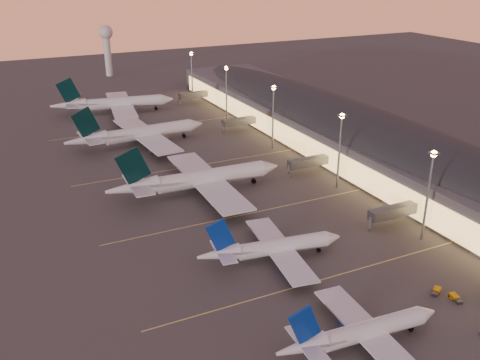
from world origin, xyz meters
The scene contains 13 objects.
ground centered at (0.00, 0.00, 0.00)m, with size 700.00×700.00×0.00m, color #3C3937.
airliner_narrow_south centered at (-7.01, -28.33, 3.39)m, with size 36.68×32.81×13.10m.
airliner_narrow_north centered at (-6.80, 8.38, 3.58)m, with size 38.76×34.92×13.84m.
airliner_wide_near centered at (-8.19, 56.12, 4.90)m, with size 59.39×53.97×19.04m.
airliner_wide_mid centered at (-12.17, 112.63, 4.90)m, with size 59.49×54.33×19.03m.
airliner_wide_far centered at (-9.19, 166.43, 4.95)m, with size 60.02×55.21×19.22m.
terminal_building centered at (61.84, 72.47, 8.78)m, with size 56.35×255.00×17.46m.
light_masts centered at (36.00, 65.00, 17.55)m, with size 2.20×217.20×25.90m.
radar_tower centered at (10.00, 260.00, 21.87)m, with size 9.00×9.00×32.50m.
lane_markings centered at (0.00, 40.00, 0.01)m, with size 90.00×180.36×0.00m.
baggage_tug_b centered at (20.60, -21.17, 0.48)m, with size 3.74×3.03×1.06m.
baggage_tug_c centered at (12.54, 10.05, 0.50)m, with size 3.89×2.11×1.10m.
baggage_tug_d centered at (22.44, -25.10, 0.49)m, with size 2.27×3.85×1.08m.
Camera 1 is at (-65.76, -95.29, 71.69)m, focal length 40.00 mm.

